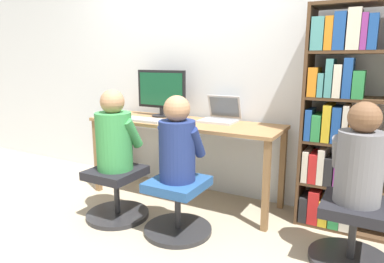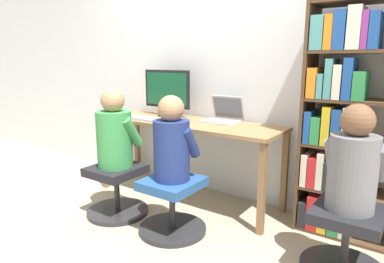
% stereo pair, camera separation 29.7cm
% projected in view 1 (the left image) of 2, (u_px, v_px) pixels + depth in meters
% --- Properties ---
extents(ground_plane, '(14.00, 14.00, 0.00)m').
position_uv_depth(ground_plane, '(168.00, 209.00, 3.11)').
color(ground_plane, tan).
extents(wall_back, '(10.00, 0.05, 2.60)m').
position_uv_depth(wall_back, '(201.00, 63.00, 3.39)').
color(wall_back, silver).
rests_on(wall_back, ground_plane).
extents(desk, '(1.84, 0.57, 0.77)m').
position_uv_depth(desk, '(184.00, 130.00, 3.21)').
color(desk, olive).
rests_on(desk, ground_plane).
extents(desktop_monitor, '(0.56, 0.20, 0.46)m').
position_uv_depth(desktop_monitor, '(161.00, 92.00, 3.42)').
color(desktop_monitor, black).
rests_on(desktop_monitor, desk).
extents(laptop, '(0.33, 0.30, 0.24)m').
position_uv_depth(laptop, '(220.00, 116.00, 3.17)').
color(laptop, '#B7B7BC').
rests_on(laptop, desk).
extents(keyboard, '(0.45, 0.16, 0.03)m').
position_uv_depth(keyboard, '(143.00, 119.00, 3.22)').
color(keyboard, '#B2B2B7').
rests_on(keyboard, desk).
extents(computer_mouse_by_keyboard, '(0.06, 0.10, 0.03)m').
position_uv_depth(computer_mouse_by_keyboard, '(169.00, 121.00, 3.10)').
color(computer_mouse_by_keyboard, silver).
rests_on(computer_mouse_by_keyboard, desk).
extents(office_chair_left, '(0.53, 0.53, 0.43)m').
position_uv_depth(office_chair_left, '(117.00, 192.00, 2.92)').
color(office_chair_left, '#262628').
rests_on(office_chair_left, ground_plane).
extents(office_chair_right, '(0.53, 0.53, 0.43)m').
position_uv_depth(office_chair_right, '(178.00, 205.00, 2.66)').
color(office_chair_right, '#262628').
rests_on(office_chair_right, ground_plane).
extents(person_at_monitor, '(0.37, 0.32, 0.67)m').
position_uv_depth(person_at_monitor, '(114.00, 135.00, 2.82)').
color(person_at_monitor, '#388C47').
rests_on(person_at_monitor, office_chair_left).
extents(person_at_laptop, '(0.34, 0.30, 0.65)m').
position_uv_depth(person_at_laptop, '(177.00, 143.00, 2.56)').
color(person_at_laptop, navy).
rests_on(person_at_laptop, office_chair_right).
extents(bookshelf, '(0.93, 0.34, 1.74)m').
position_uv_depth(bookshelf, '(347.00, 123.00, 2.62)').
color(bookshelf, '#513823').
rests_on(bookshelf, ground_plane).
extents(office_chair_side, '(0.53, 0.53, 0.43)m').
position_uv_depth(office_chair_side, '(353.00, 232.00, 2.25)').
color(office_chair_side, '#262628').
rests_on(office_chair_side, ground_plane).
extents(person_near_shelf, '(0.35, 0.31, 0.65)m').
position_uv_depth(person_near_shelf, '(360.00, 159.00, 2.15)').
color(person_near_shelf, slate).
rests_on(person_near_shelf, office_chair_side).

